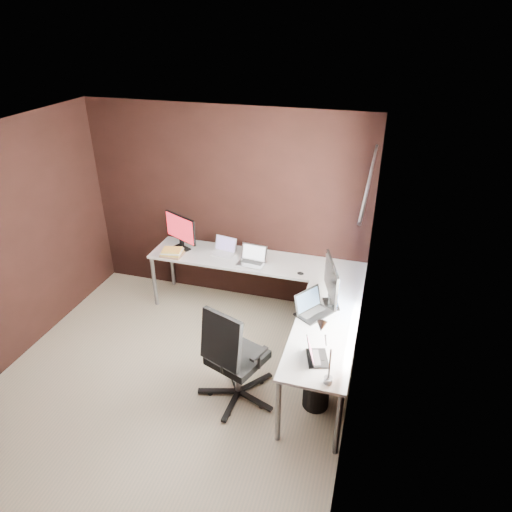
% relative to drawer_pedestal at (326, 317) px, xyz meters
% --- Properties ---
extents(room, '(3.60, 3.60, 2.50)m').
position_rel_drawer_pedestal_xyz_m(room, '(-1.09, -1.08, 0.98)').
color(room, '#9D937A').
rests_on(room, ground).
extents(desk, '(2.65, 2.25, 0.73)m').
position_rel_drawer_pedestal_xyz_m(desk, '(-0.59, -0.11, 0.38)').
color(desk, silver).
rests_on(desk, ground).
extents(drawer_pedestal, '(0.42, 0.50, 0.60)m').
position_rel_drawer_pedestal_xyz_m(drawer_pedestal, '(0.00, 0.00, 0.00)').
color(drawer_pedestal, silver).
rests_on(drawer_pedestal, ground).
extents(monitor_left, '(0.49, 0.26, 0.46)m').
position_rel_drawer_pedestal_xyz_m(monitor_left, '(-1.95, 0.37, 0.69)').
color(monitor_left, black).
rests_on(monitor_left, desk).
extents(monitor_right, '(0.23, 0.58, 0.49)m').
position_rel_drawer_pedestal_xyz_m(monitor_right, '(0.05, -0.37, 0.71)').
color(monitor_right, black).
rests_on(monitor_right, desk).
extents(laptop_white, '(0.32, 0.25, 0.20)m').
position_rel_drawer_pedestal_xyz_m(laptop_white, '(-1.39, 0.41, 0.47)').
color(laptop_white, silver).
rests_on(laptop_white, desk).
extents(laptop_silver, '(0.34, 0.26, 0.22)m').
position_rel_drawer_pedestal_xyz_m(laptop_silver, '(-0.97, 0.26, 0.48)').
color(laptop_silver, silver).
rests_on(laptop_silver, desk).
extents(laptop_black_big, '(0.40, 0.43, 0.23)m').
position_rel_drawer_pedestal_xyz_m(laptop_black_big, '(-0.10, -0.56, 0.48)').
color(laptop_black_big, black).
rests_on(laptop_black_big, desk).
extents(laptop_black_small, '(0.25, 0.29, 0.17)m').
position_rel_drawer_pedestal_xyz_m(laptop_black_small, '(0.05, -1.25, 0.47)').
color(laptop_black_small, black).
rests_on(laptop_black_small, desk).
extents(book_stack, '(0.28, 0.23, 0.08)m').
position_rel_drawer_pedestal_xyz_m(book_stack, '(-1.98, 0.16, 0.47)').
color(book_stack, '#936D4F').
rests_on(book_stack, desk).
extents(mouse_left, '(0.09, 0.06, 0.03)m').
position_rel_drawer_pedestal_xyz_m(mouse_left, '(-1.89, 0.15, 0.45)').
color(mouse_left, black).
rests_on(mouse_left, desk).
extents(mouse_corner, '(0.09, 0.06, 0.03)m').
position_rel_drawer_pedestal_xyz_m(mouse_corner, '(-0.35, 0.15, 0.45)').
color(mouse_corner, black).
rests_on(mouse_corner, desk).
extents(desk_lamp, '(0.18, 0.21, 0.54)m').
position_rel_drawer_pedestal_xyz_m(desk_lamp, '(0.14, -1.44, 0.77)').
color(desk_lamp, slate).
rests_on(desk_lamp, desk).
extents(office_chair, '(0.61, 0.65, 1.09)m').
position_rel_drawer_pedestal_xyz_m(office_chair, '(-0.71, -1.18, 0.02)').
color(office_chair, black).
rests_on(office_chair, ground).
extents(wastebasket, '(0.28, 0.28, 0.29)m').
position_rel_drawer_pedestal_xyz_m(wastebasket, '(0.07, -1.06, -0.15)').
color(wastebasket, black).
rests_on(wastebasket, ground).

